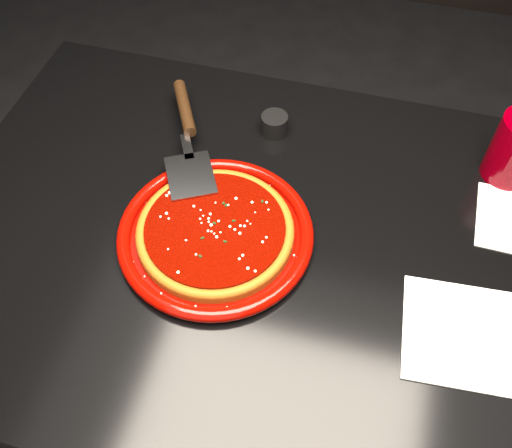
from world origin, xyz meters
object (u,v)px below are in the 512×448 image
(plate, at_px, (216,234))
(pizza_server, at_px, (188,137))
(table, at_px, (281,344))
(ramekin, at_px, (274,124))

(plate, relative_size, pizza_server, 0.96)
(table, distance_m, plate, 0.40)
(plate, distance_m, ramekin, 0.27)
(table, bearing_deg, plate, -172.08)
(pizza_server, distance_m, ramekin, 0.17)
(table, xyz_separation_m, ramekin, (-0.09, 0.25, 0.39))
(plate, xyz_separation_m, ramekin, (0.03, 0.26, 0.01))
(plate, height_order, pizza_server, pizza_server)
(pizza_server, bearing_deg, plate, -86.99)
(plate, xyz_separation_m, pizza_server, (-0.10, 0.17, 0.03))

